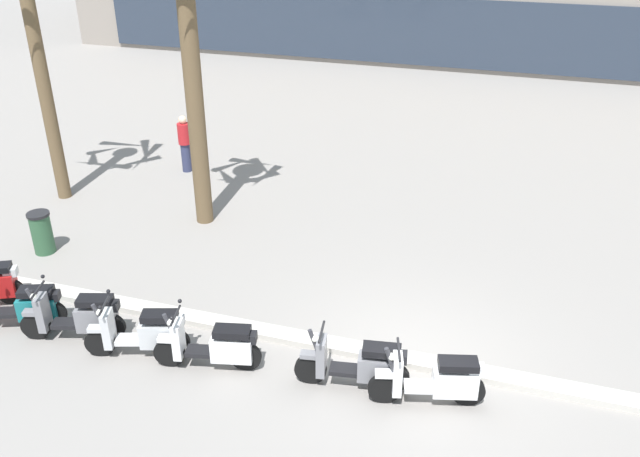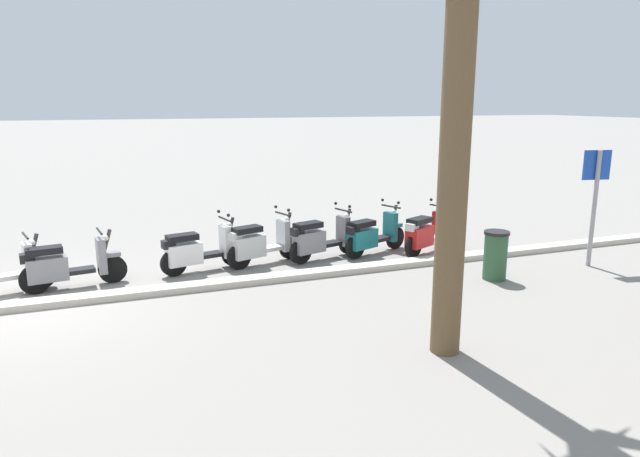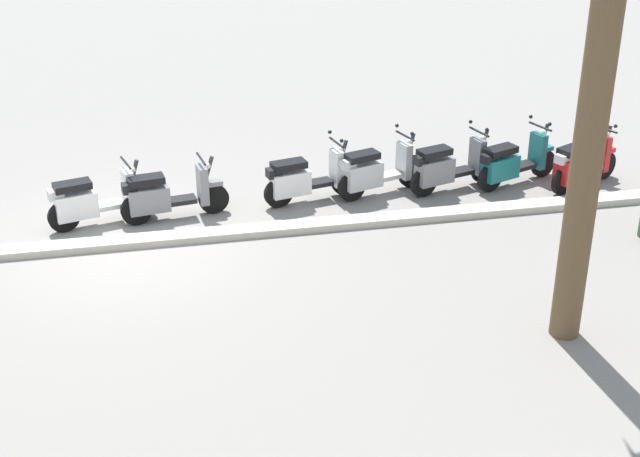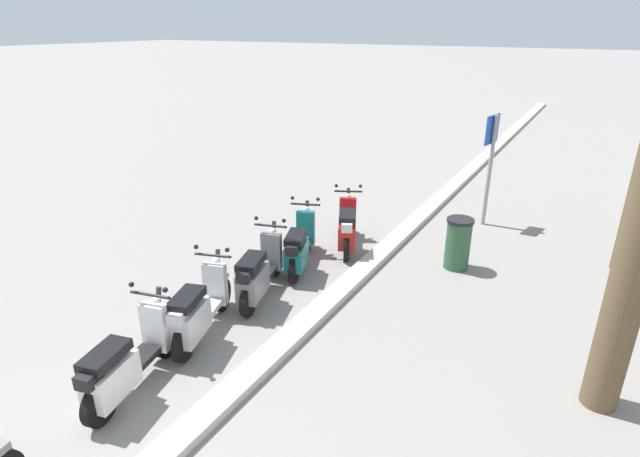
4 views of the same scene
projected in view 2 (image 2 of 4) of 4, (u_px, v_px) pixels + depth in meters
The scene contains 10 objects.
ground_plane at pixel (21, 308), 9.45m from camera, with size 200.00×200.00×0.00m, color gray.
curb_strip at pixel (20, 306), 9.39m from camera, with size 60.00×0.36×0.12m, color #BCB7AD.
scooter_red_mid_rear at pixel (426, 234), 12.70m from camera, with size 1.59×0.90×1.17m.
scooter_teal_mid_front at pixel (372, 235), 12.64m from camera, with size 1.74×0.86×1.17m.
scooter_grey_last_in_row at pixel (320, 239), 12.20m from camera, with size 1.80×0.79×1.17m.
scooter_silver_gap_after_mid at pixel (259, 244), 11.82m from camera, with size 1.74×0.79×1.17m.
scooter_white_lead_nearest at pixel (198, 250), 11.34m from camera, with size 1.78×0.71×1.17m.
scooter_grey_far_back at pixel (65, 266), 10.29m from camera, with size 1.84×0.63×1.04m.
crossing_sign at pixel (595, 194), 11.56m from camera, with size 0.59×0.17×2.40m.
litter_bin at pixel (495, 255), 10.88m from camera, with size 0.48×0.48×0.95m.
Camera 2 is at (-1.56, 10.10, 3.38)m, focal length 31.90 mm.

